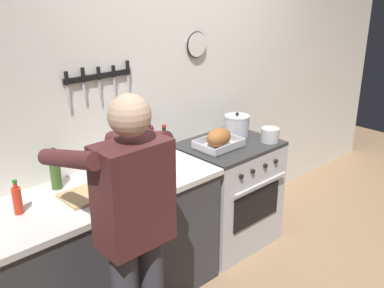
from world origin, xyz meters
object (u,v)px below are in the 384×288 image
stock_pot (237,125)px  bottle_soy_sauce (164,142)px  bottle_dish_soap (135,150)px  cutting_board (91,193)px  bottle_hot_sauce (17,200)px  stove (228,193)px  bottle_olive_oil (55,172)px  bottle_wine_red (149,142)px  roasting_pan (219,139)px  saucepan (270,135)px  person_cook (133,225)px

stock_pot → bottle_soy_sauce: 0.72m
bottle_dish_soap → bottle_soy_sauce: bearing=-8.1°
cutting_board → bottle_hot_sauce: (-0.42, 0.08, 0.08)m
stove → bottle_olive_oil: 1.52m
stock_pot → bottle_olive_oil: bearing=176.0°
bottle_dish_soap → bottle_wine_red: (0.10, -0.04, 0.05)m
roasting_pan → bottle_dish_soap: size_ratio=1.67×
bottle_wine_red → bottle_hot_sauce: bearing=-173.3°
saucepan → bottle_soy_sauce: 0.89m
stock_pot → bottle_soy_sauce: bearing=172.7°
stock_pot → bottle_wine_red: size_ratio=0.66×
roasting_pan → bottle_wine_red: bearing=161.5°
bottle_hot_sauce → bottle_dish_soap: (0.94, 0.17, 0.00)m
stove → bottle_wine_red: (-0.68, 0.17, 0.59)m
roasting_pan → cutting_board: size_ratio=0.98×
bottle_hot_sauce → bottle_dish_soap: bottle_dish_soap is taller
roasting_pan → bottle_hot_sauce: size_ratio=1.70×
person_cook → bottle_dish_soap: size_ratio=7.89×
bottle_dish_soap → bottle_soy_sauce: (0.25, -0.04, 0.01)m
stock_pot → bottle_wine_red: (-0.87, 0.08, 0.05)m
person_cook → saucepan: bearing=-91.3°
stove → bottle_hot_sauce: (-1.71, 0.05, 0.54)m
roasting_pan → stock_pot: stock_pot is taller
saucepan → bottle_dish_soap: (-1.05, 0.41, 0.03)m
cutting_board → stock_pot: bearing=4.5°
stock_pot → bottle_wine_red: bottle_wine_red is taller
roasting_pan → bottle_soy_sauce: (-0.39, 0.19, 0.03)m
stock_pot → cutting_board: (-1.48, -0.12, -0.08)m
stove → cutting_board: (-1.29, -0.03, 0.46)m
bottle_hot_sauce → bottle_olive_oil: bearing=25.5°
bottle_olive_oil → saucepan: bearing=-13.2°
roasting_pan → bottle_hot_sauce: bearing=177.8°
bottle_olive_oil → stove: bearing=-8.1°
stock_pot → bottle_olive_oil: (-1.59, 0.11, 0.02)m
bottle_hot_sauce → bottle_soy_sauce: (1.19, 0.13, 0.01)m
roasting_pan → bottle_olive_oil: bottle_olive_oil is taller
person_cook → bottle_soy_sauce: bearing=-62.4°
stock_pot → bottle_hot_sauce: size_ratio=1.03×
roasting_pan → person_cook: bearing=-155.5°
stock_pot → bottle_soy_sauce: (-0.71, 0.09, 0.01)m
roasting_pan → saucepan: 0.45m
stove → bottle_wine_red: bearing=165.7°
person_cook → bottle_olive_oil: bearing=-11.8°
saucepan → bottle_wine_red: bottle_wine_red is taller
bottle_olive_oil → bottle_dish_soap: (0.62, 0.02, -0.03)m
stock_pot → bottle_olive_oil: bottle_olive_oil is taller
cutting_board → bottle_dish_soap: size_ratio=1.71×
stove → bottle_hot_sauce: size_ratio=4.34×
roasting_pan → stove: bearing=4.1°
bottle_hot_sauce → cutting_board: bearing=-10.3°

